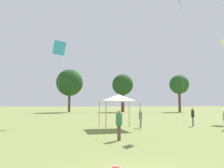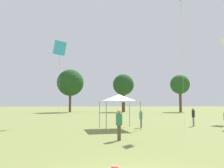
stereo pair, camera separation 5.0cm
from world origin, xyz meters
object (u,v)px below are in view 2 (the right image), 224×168
at_px(kite_0, 181,2).
at_px(kite_2, 60,49).
at_px(person_standing_4, 119,122).
at_px(canopy_tent, 119,98).
at_px(person_standing_3, 141,117).
at_px(distant_tree_1, 123,85).
at_px(distant_tree_2, 180,85).
at_px(distant_tree_0, 70,83).
at_px(person_standing_1, 193,115).

bearing_deg(kite_0, kite_2, -25.71).
height_order(person_standing_4, canopy_tent, canopy_tent).
distance_m(person_standing_3, distant_tree_1, 36.68).
bearing_deg(kite_2, kite_0, 158.92).
height_order(kite_0, distant_tree_2, kite_0).
relative_size(distant_tree_0, distant_tree_2, 1.12).
bearing_deg(person_standing_3, person_standing_4, -100.93).
relative_size(person_standing_3, canopy_tent, 0.44).
height_order(person_standing_4, distant_tree_2, distant_tree_2).
distance_m(person_standing_1, kite_0, 10.63).
height_order(person_standing_3, kite_2, kite_2).
relative_size(kite_2, distant_tree_1, 0.89).
distance_m(person_standing_1, person_standing_3, 5.43).
relative_size(distant_tree_1, distant_tree_2, 1.02).
height_order(kite_2, distant_tree_1, distant_tree_1).
relative_size(person_standing_3, person_standing_4, 0.89).
xyz_separation_m(kite_0, kite_2, (-11.31, 4.65, -3.35)).
height_order(person_standing_1, distant_tree_0, distant_tree_0).
distance_m(kite_2, distant_tree_0, 32.53).
bearing_deg(person_standing_3, person_standing_1, 21.46).
bearing_deg(distant_tree_2, canopy_tent, -119.18).
bearing_deg(person_standing_3, kite_2, 169.85).
bearing_deg(kite_0, distant_tree_2, -114.90).
distance_m(canopy_tent, distant_tree_1, 37.46).
distance_m(kite_2, distant_tree_2, 40.75).
relative_size(person_standing_4, kite_2, 0.21).
height_order(person_standing_4, distant_tree_1, distant_tree_1).
distance_m(person_standing_1, person_standing_4, 11.02).
xyz_separation_m(canopy_tent, kite_0, (5.53, -0.72, 8.59)).
bearing_deg(person_standing_4, canopy_tent, -151.15).
xyz_separation_m(person_standing_4, canopy_tent, (0.64, 5.78, 1.57)).
bearing_deg(kite_0, distant_tree_0, -73.03).
xyz_separation_m(kite_2, distant_tree_0, (-2.43, 32.44, -0.52)).
xyz_separation_m(person_standing_4, distant_tree_1, (5.94, 42.62, 5.84)).
bearing_deg(kite_2, person_standing_4, 119.17).
height_order(canopy_tent, distant_tree_2, distant_tree_2).
bearing_deg(distant_tree_0, canopy_tent, -77.28).
distance_m(canopy_tent, kite_2, 8.74).
xyz_separation_m(canopy_tent, kite_2, (-5.78, 3.93, 5.24)).
relative_size(person_standing_1, person_standing_4, 0.96).
xyz_separation_m(person_standing_1, kite_0, (-1.92, -2.42, 10.17)).
bearing_deg(person_standing_3, canopy_tent, -147.96).
distance_m(canopy_tent, distant_tree_0, 37.58).
bearing_deg(distant_tree_1, person_standing_1, -86.51).
bearing_deg(distant_tree_1, distant_tree_2, -4.93).
bearing_deg(kite_0, canopy_tent, -10.81).
height_order(distant_tree_0, distant_tree_2, distant_tree_0).
relative_size(person_standing_4, canopy_tent, 0.50).
bearing_deg(distant_tree_1, kite_2, -108.61).
bearing_deg(person_standing_4, kite_2, -116.93).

